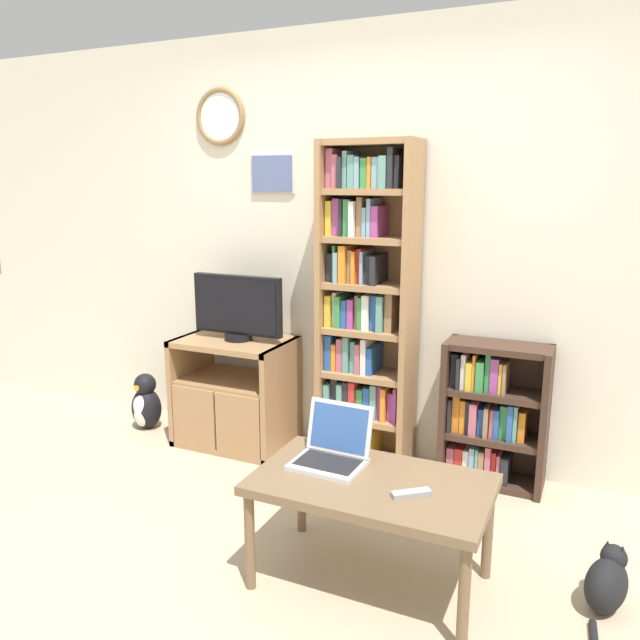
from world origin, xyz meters
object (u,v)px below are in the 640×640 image
(tv_stand, at_px, (234,392))
(bookshelf_short, at_px, (490,415))
(coffee_table, at_px, (371,491))
(penguin_figurine, at_px, (146,404))
(television, at_px, (238,308))
(remote_near_laptop, at_px, (411,493))
(bookshelf_tall, at_px, (365,308))
(laptop, at_px, (333,449))
(cat, at_px, (607,582))

(tv_stand, xyz_separation_m, bookshelf_short, (1.61, 0.15, 0.05))
(tv_stand, distance_m, coffee_table, 1.67)
(penguin_figurine, bearing_deg, bookshelf_short, 4.85)
(television, distance_m, remote_near_laptop, 1.88)
(bookshelf_tall, xyz_separation_m, laptop, (0.26, -1.06, -0.42))
(coffee_table, height_order, laptop, laptop)
(tv_stand, bearing_deg, remote_near_laptop, -35.52)
(tv_stand, bearing_deg, coffee_table, -37.60)
(laptop, xyz_separation_m, penguin_figurine, (-1.81, 0.88, -0.36))
(bookshelf_short, height_order, remote_near_laptop, bookshelf_short)
(television, distance_m, cat, 2.48)
(laptop, bearing_deg, coffee_table, -20.56)
(coffee_table, xyz_separation_m, cat, (0.93, 0.24, -0.31))
(television, distance_m, bookshelf_tall, 0.82)
(coffee_table, bearing_deg, remote_near_laptop, -17.64)
(coffee_table, xyz_separation_m, laptop, (-0.22, 0.09, 0.11))
(tv_stand, bearing_deg, penguin_figurine, -176.38)
(cat, bearing_deg, television, 177.51)
(laptop, relative_size, remote_near_laptop, 2.06)
(laptop, height_order, remote_near_laptop, laptop)
(tv_stand, bearing_deg, laptop, -40.01)
(bookshelf_tall, distance_m, bookshelf_short, 0.94)
(television, height_order, cat, television)
(remote_near_laptop, relative_size, cat, 0.30)
(laptop, relative_size, penguin_figurine, 0.79)
(laptop, distance_m, cat, 1.23)
(laptop, distance_m, penguin_figurine, 2.04)
(bookshelf_tall, height_order, remote_near_laptop, bookshelf_tall)
(tv_stand, height_order, laptop, laptop)
(television, xyz_separation_m, laptop, (1.07, -0.94, -0.37))
(coffee_table, bearing_deg, television, 141.21)
(bookshelf_tall, relative_size, coffee_table, 1.96)
(bookshelf_tall, bearing_deg, cat, -33.18)
(television, distance_m, laptop, 1.47)
(remote_near_laptop, bearing_deg, bookshelf_tall, -10.27)
(remote_near_laptop, xyz_separation_m, penguin_figurine, (-2.21, 1.03, -0.31))
(bookshelf_tall, bearing_deg, remote_near_laptop, -61.44)
(television, bearing_deg, penguin_figurine, -175.37)
(bookshelf_short, bearing_deg, remote_near_laptop, -94.64)
(bookshelf_short, height_order, coffee_table, bookshelf_short)
(bookshelf_short, distance_m, penguin_figurine, 2.33)
(tv_stand, xyz_separation_m, laptop, (1.10, -0.93, 0.19))
(penguin_figurine, bearing_deg, bookshelf_tall, 6.67)
(bookshelf_short, xyz_separation_m, laptop, (-0.50, -1.08, 0.14))
(penguin_figurine, bearing_deg, remote_near_laptop, -25.02)
(laptop, height_order, penguin_figurine, laptop)
(bookshelf_tall, height_order, laptop, bookshelf_tall)
(television, distance_m, bookshelf_short, 1.66)
(television, bearing_deg, bookshelf_short, 4.95)
(bookshelf_tall, xyz_separation_m, bookshelf_short, (0.76, 0.01, -0.56))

